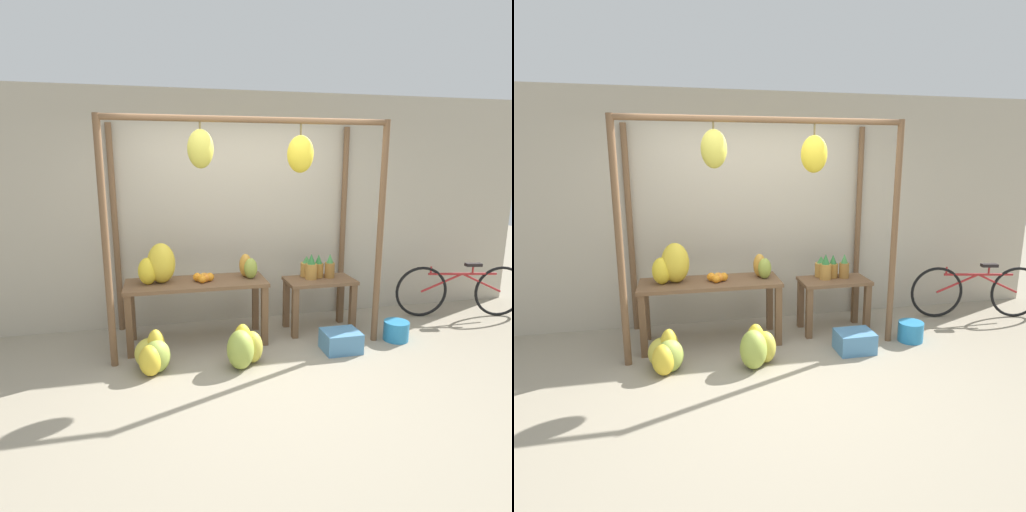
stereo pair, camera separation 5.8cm
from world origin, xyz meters
The scene contains 14 objects.
ground_plane centered at (0.00, 0.00, 0.00)m, with size 20.00×20.00×0.00m, color gray.
shop_wall_back centered at (0.00, 1.59, 1.40)m, with size 8.00×0.08×2.80m.
stall_awning centered at (0.01, 0.77, 1.70)m, with size 2.89×1.12×2.40m.
display_table_main centered at (-0.55, 0.92, 0.59)m, with size 1.53×0.56×0.71m.
display_table_side centered at (0.91, 0.98, 0.47)m, with size 0.81×0.45×0.63m.
banana_pile_on_table centered at (-0.94, 0.94, 0.91)m, with size 0.41×0.28×0.43m.
orange_pile centered at (-0.47, 0.90, 0.75)m, with size 0.23×0.19×0.09m.
pineapple_cluster centered at (0.87, 1.05, 0.75)m, with size 0.38×0.26×0.30m.
banana_pile_ground_left centered at (-1.02, 0.34, 0.16)m, with size 0.40×0.43×0.40m.
banana_pile_ground_right centered at (-0.15, 0.25, 0.19)m, with size 0.41×0.40×0.42m.
fruit_crate_white centered at (0.93, 0.36, 0.11)m, with size 0.39×0.31×0.22m.
blue_bucket centered at (1.65, 0.48, 0.11)m, with size 0.28×0.28×0.22m.
parked_bicycle centered at (2.87, 1.00, 0.35)m, with size 1.68×0.38×0.71m.
papaya_pile centered at (0.03, 0.95, 0.83)m, with size 0.21×0.25×0.26m.
Camera 2 is at (-0.85, -3.62, 1.98)m, focal length 30.00 mm.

